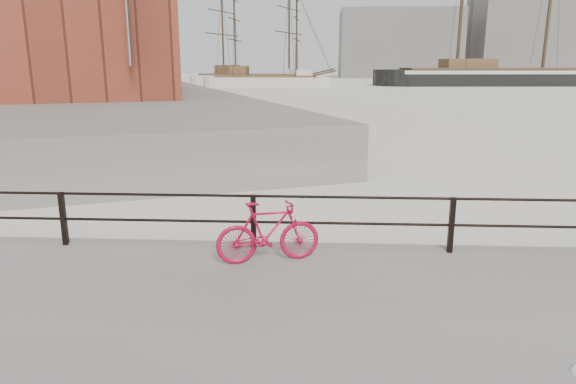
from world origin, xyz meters
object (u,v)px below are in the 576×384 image
(workboat_near, at_px, (45,111))
(workboat_far, at_px, (51,97))
(barque_black, at_px, (540,85))
(schooner_left, at_px, (266,87))
(bicycle, at_px, (268,232))
(schooner_mid, at_px, (256,85))

(workboat_near, xyz_separation_m, workboat_far, (-8.76, 17.83, 0.00))
(barque_black, xyz_separation_m, workboat_far, (-69.39, -36.58, 0.00))
(barque_black, height_order, schooner_left, barque_black)
(bicycle, bearing_deg, schooner_mid, 80.85)
(schooner_left, bearing_deg, workboat_near, -102.26)
(schooner_mid, distance_m, workboat_near, 53.08)
(bicycle, xyz_separation_m, schooner_left, (-7.46, 76.94, -0.88))
(schooner_left, bearing_deg, workboat_far, -124.59)
(schooner_left, height_order, workboat_near, schooner_left)
(schooner_left, bearing_deg, bicycle, -80.59)
(barque_black, bearing_deg, bicycle, -119.27)
(bicycle, height_order, workboat_near, workboat_near)
(bicycle, distance_m, schooner_left, 77.30)
(workboat_far, bearing_deg, schooner_left, 44.13)
(bicycle, distance_m, barque_black, 94.83)
(schooner_mid, bearing_deg, bicycle, -64.02)
(barque_black, height_order, schooner_mid, barque_black)
(workboat_near, height_order, workboat_far, same)
(barque_black, bearing_deg, schooner_left, -173.53)
(bicycle, distance_m, workboat_near, 37.68)
(schooner_left, distance_m, workboat_far, 35.19)
(barque_black, xyz_separation_m, schooner_left, (-47.51, -9.02, 0.00))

